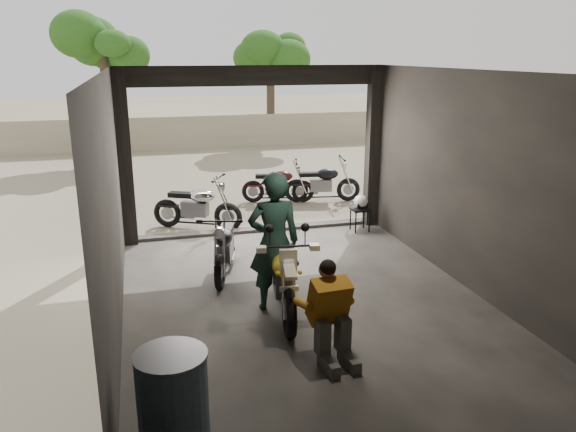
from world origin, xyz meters
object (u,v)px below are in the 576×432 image
outside_bike_a (197,203)px  helmet (361,201)px  mechanic (333,316)px  sign_post (389,144)px  stool (360,212)px  oil_drum (173,404)px  outside_bike_b (278,182)px  main_bike (283,273)px  outside_bike_c (323,180)px  left_bike (224,243)px  rider (274,242)px

outside_bike_a → helmet: size_ratio=5.58×
mechanic → sign_post: (2.89, 4.91, 1.09)m
stool → oil_drum: (-4.00, -5.56, 0.08)m
outside_bike_b → sign_post: sign_post is taller
main_bike → outside_bike_c: (2.41, 5.55, -0.06)m
outside_bike_b → stool: size_ratio=3.11×
left_bike → mechanic: size_ratio=1.34×
outside_bike_a → sign_post: sign_post is taller
main_bike → left_bike: main_bike is taller
outside_bike_a → mechanic: size_ratio=1.41×
mechanic → oil_drum: bearing=-154.2°
main_bike → left_bike: 1.71m
left_bike → stool: 3.31m
outside_bike_a → outside_bike_b: (2.07, 1.61, -0.05)m
main_bike → outside_bike_b: bearing=84.5°
left_bike → oil_drum: size_ratio=1.61×
rider → oil_drum: bearing=63.2°
rider → oil_drum: size_ratio=2.02×
mechanic → sign_post: 5.80m
helmet → outside_bike_c: bearing=99.3°
outside_bike_a → oil_drum: (-0.91, -6.57, -0.07)m
outside_bike_c → helmet: (0.01, -2.36, 0.08)m
main_bike → stool: 3.96m
rider → outside_bike_a: bearing=-77.3°
outside_bike_b → oil_drum: bearing=174.5°
mechanic → helmet: size_ratio=3.95×
main_bike → outside_bike_c: size_ratio=1.13×
oil_drum → rider: bearing=59.4°
stool → helmet: helmet is taller
helmet → oil_drum: (-4.02, -5.60, -0.13)m
outside_bike_a → oil_drum: 6.63m
main_bike → outside_bike_b: 5.93m
rider → stool: size_ratio=4.08×
left_bike → outside_bike_b: left_bike is taller
outside_bike_a → mechanic: mechanic is taller
mechanic → rider: bearing=97.1°
rider → oil_drum: rider is taller
helmet → left_bike: bearing=-142.8°
left_bike → oil_drum: left_bike is taller
outside_bike_b → helmet: outside_bike_b is taller
outside_bike_a → outside_bike_c: bearing=-39.2°
sign_post → rider: bearing=-140.1°
outside_bike_b → outside_bike_c: size_ratio=0.94×
outside_bike_b → rider: 5.77m
outside_bike_b → mechanic: (-1.13, -7.10, 0.07)m
stool → sign_post: sign_post is taller
main_bike → stool: (2.39, 3.16, -0.19)m
main_bike → outside_bike_b: size_ratio=1.20×
stool → outside_bike_c: bearing=89.6°
oil_drum → left_bike: bearing=75.1°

